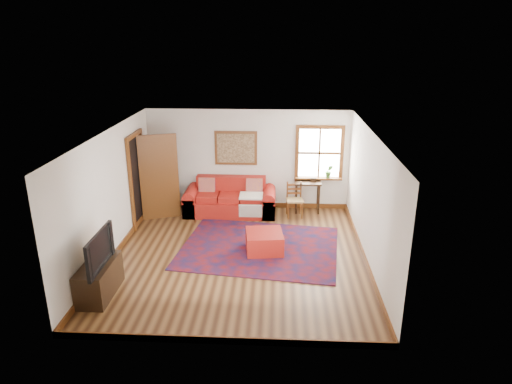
# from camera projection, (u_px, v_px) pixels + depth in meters

# --- Properties ---
(ground) EXTENTS (5.50, 5.50, 0.00)m
(ground) POSITION_uv_depth(u_px,v_px,m) (239.00, 256.00, 9.16)
(ground) COLOR #3B200F
(ground) RESTS_ON ground
(room_envelope) EXTENTS (5.04, 5.54, 2.52)m
(room_envelope) POSITION_uv_depth(u_px,v_px,m) (238.00, 177.00, 8.62)
(room_envelope) COLOR silver
(room_envelope) RESTS_ON ground
(window) EXTENTS (1.18, 0.20, 1.38)m
(window) POSITION_uv_depth(u_px,v_px,m) (320.00, 159.00, 11.18)
(window) COLOR white
(window) RESTS_ON ground
(doorway) EXTENTS (0.89, 1.08, 2.14)m
(doorway) POSITION_uv_depth(u_px,v_px,m) (151.00, 177.00, 10.59)
(doorway) COLOR black
(doorway) RESTS_ON ground
(framed_artwork) EXTENTS (1.05, 0.07, 0.85)m
(framed_artwork) POSITION_uv_depth(u_px,v_px,m) (236.00, 148.00, 11.21)
(framed_artwork) COLOR brown
(framed_artwork) RESTS_ON ground
(persian_rug) EXTENTS (3.48, 2.93, 0.02)m
(persian_rug) POSITION_uv_depth(u_px,v_px,m) (259.00, 247.00, 9.50)
(persian_rug) COLOR #600D10
(persian_rug) RESTS_ON ground
(red_leather_sofa) EXTENTS (2.22, 0.92, 0.87)m
(red_leather_sofa) POSITION_uv_depth(u_px,v_px,m) (231.00, 202.00, 11.27)
(red_leather_sofa) COLOR #A81C15
(red_leather_sofa) RESTS_ON ground
(red_ottoman) EXTENTS (0.81, 0.81, 0.42)m
(red_ottoman) POSITION_uv_depth(u_px,v_px,m) (264.00, 242.00, 9.29)
(red_ottoman) COLOR #A81C15
(red_ottoman) RESTS_ON ground
(side_table) EXTENTS (0.65, 0.49, 0.78)m
(side_table) POSITION_uv_depth(u_px,v_px,m) (308.00, 186.00, 11.25)
(side_table) COLOR black
(side_table) RESTS_ON ground
(ladder_back_chair) EXTENTS (0.43, 0.41, 0.84)m
(ladder_back_chair) POSITION_uv_depth(u_px,v_px,m) (294.00, 198.00, 11.03)
(ladder_back_chair) COLOR tan
(ladder_back_chair) RESTS_ON ground
(media_cabinet) EXTENTS (0.48, 1.07, 0.59)m
(media_cabinet) POSITION_uv_depth(u_px,v_px,m) (99.00, 279.00, 7.72)
(media_cabinet) COLOR black
(media_cabinet) RESTS_ON ground
(television) EXTENTS (0.14, 1.08, 0.62)m
(television) POSITION_uv_depth(u_px,v_px,m) (94.00, 250.00, 7.42)
(television) COLOR black
(television) RESTS_ON media_cabinet
(candle_hurricane) EXTENTS (0.12, 0.12, 0.18)m
(candle_hurricane) POSITION_uv_depth(u_px,v_px,m) (107.00, 250.00, 7.92)
(candle_hurricane) COLOR silver
(candle_hurricane) RESTS_ON media_cabinet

